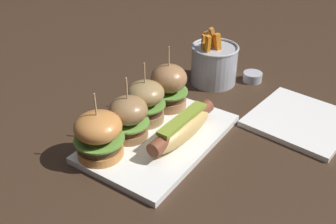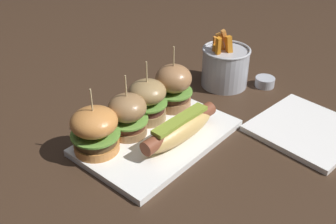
# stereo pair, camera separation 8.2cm
# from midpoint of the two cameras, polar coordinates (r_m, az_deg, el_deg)

# --- Properties ---
(ground_plane) EXTENTS (3.00, 3.00, 0.00)m
(ground_plane) POSITION_cam_midpoint_polar(r_m,az_deg,el_deg) (0.83, 1.37, -4.16)
(ground_plane) COLOR #382619
(platter_main) EXTENTS (0.32, 0.21, 0.01)m
(platter_main) POSITION_cam_midpoint_polar(r_m,az_deg,el_deg) (0.82, 1.38, -3.77)
(platter_main) COLOR white
(platter_main) RESTS_ON ground
(hot_dog) EXTENTS (0.20, 0.06, 0.05)m
(hot_dog) POSITION_cam_midpoint_polar(r_m,az_deg,el_deg) (0.79, 4.73, -2.49)
(hot_dog) COLOR tan
(hot_dog) RESTS_ON platter_main
(slider_far_left) EXTENTS (0.10, 0.10, 0.14)m
(slider_far_left) POSITION_cam_midpoint_polar(r_m,az_deg,el_deg) (0.76, -7.49, -2.69)
(slider_far_left) COLOR #C77E3E
(slider_far_left) RESTS_ON platter_main
(slider_center_left) EXTENTS (0.08, 0.08, 0.13)m
(slider_center_left) POSITION_cam_midpoint_polar(r_m,az_deg,el_deg) (0.80, -2.95, -0.48)
(slider_center_left) COLOR olive
(slider_center_left) RESTS_ON platter_main
(slider_center_right) EXTENTS (0.09, 0.09, 0.14)m
(slider_center_right) POSITION_cam_midpoint_polar(r_m,az_deg,el_deg) (0.84, -0.22, 1.64)
(slider_center_right) COLOR #99794C
(slider_center_right) RESTS_ON platter_main
(slider_far_right) EXTENTS (0.09, 0.09, 0.15)m
(slider_far_right) POSITION_cam_midpoint_polar(r_m,az_deg,el_deg) (0.89, 3.43, 3.66)
(slider_far_right) COLOR #9B6B44
(slider_far_right) RESTS_ON platter_main
(fries_bucket) EXTENTS (0.12, 0.12, 0.15)m
(fries_bucket) POSITION_cam_midpoint_polar(r_m,az_deg,el_deg) (1.02, 10.52, 6.46)
(fries_bucket) COLOR #A8AAB2
(fries_bucket) RESTS_ON ground
(sauce_ramekin) EXTENTS (0.05, 0.05, 0.02)m
(sauce_ramekin) POSITION_cam_midpoint_polar(r_m,az_deg,el_deg) (1.06, 15.98, 4.18)
(sauce_ramekin) COLOR #A8AAB2
(sauce_ramekin) RESTS_ON ground
(side_plate) EXTENTS (0.22, 0.22, 0.01)m
(side_plate) POSITION_cam_midpoint_polar(r_m,az_deg,el_deg) (0.91, 21.85, -2.42)
(side_plate) COLOR white
(side_plate) RESTS_ON ground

